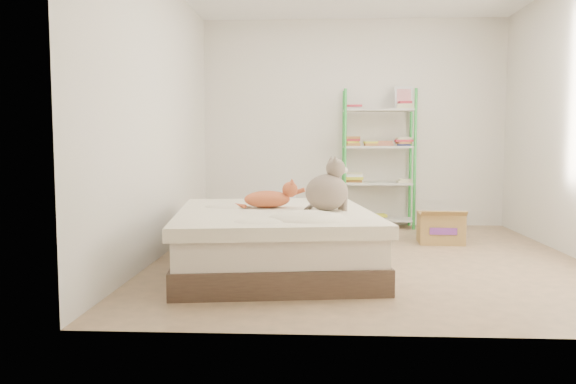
# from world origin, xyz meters

# --- Properties ---
(room) EXTENTS (3.81, 4.21, 2.61)m
(room) POSITION_xyz_m (0.00, 0.00, 1.30)
(room) COLOR tan
(room) RESTS_ON ground
(bed) EXTENTS (1.80, 2.14, 0.50)m
(bed) POSITION_xyz_m (-0.81, -0.50, 0.25)
(bed) COLOR brown
(bed) RESTS_ON ground
(orange_cat) EXTENTS (0.49, 0.31, 0.19)m
(orange_cat) POSITION_xyz_m (-0.88, -0.35, 0.59)
(orange_cat) COLOR orange
(orange_cat) RESTS_ON bed
(grey_cat) EXTENTS (0.46, 0.42, 0.43)m
(grey_cat) POSITION_xyz_m (-0.38, -0.54, 0.71)
(grey_cat) COLOR gray
(grey_cat) RESTS_ON bed
(shelf_unit) EXTENTS (0.88, 0.36, 1.74)m
(shelf_unit) POSITION_xyz_m (0.31, 1.88, 0.88)
(shelf_unit) COLOR green
(shelf_unit) RESTS_ON ground
(cardboard_box) EXTENTS (0.48, 0.46, 0.37)m
(cardboard_box) POSITION_xyz_m (0.84, 0.80, 0.16)
(cardboard_box) COLOR olive
(cardboard_box) RESTS_ON ground
(white_bin) EXTENTS (0.43, 0.40, 0.40)m
(white_bin) POSITION_xyz_m (-0.93, 1.85, 0.20)
(white_bin) COLOR white
(white_bin) RESTS_ON ground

